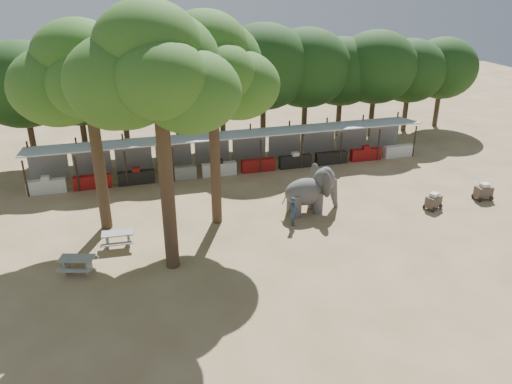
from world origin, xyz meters
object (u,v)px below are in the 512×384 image
object	(u,v)px
picnic_table_near	(77,263)
picnic_table_far	(118,237)
handler	(293,211)
yard_tree_back	(208,68)
yard_tree_center	(154,71)
cart_front	(433,201)
elephant	(312,190)
yard_tree_left	(84,77)
cart_back	(483,192)

from	to	relation	value
picnic_table_near	picnic_table_far	bearing A→B (deg)	63.27
handler	picnic_table_far	world-z (taller)	handler
yard_tree_back	picnic_table_near	world-z (taller)	yard_tree_back
picnic_table_near	picnic_table_far	size ratio (longest dim) A/B	1.17
yard_tree_center	handler	xyz separation A→B (m)	(7.13, 2.27, -8.37)
cart_front	picnic_table_near	bearing A→B (deg)	162.09
yard_tree_center	picnic_table_near	world-z (taller)	yard_tree_center
handler	elephant	bearing A→B (deg)	-39.98
yard_tree_center	handler	bearing A→B (deg)	17.69
yard_tree_left	cart_back	size ratio (longest dim) A/B	9.83
yard_tree_left	elephant	xyz separation A→B (m)	(11.74, -1.36, -6.87)
yard_tree_left	picnic_table_far	size ratio (longest dim) A/B	6.71
handler	cart_front	distance (m)	8.72
elephant	cart_back	distance (m)	10.98
yard_tree_back	elephant	size ratio (longest dim) A/B	3.26
yard_tree_left	picnic_table_near	size ratio (longest dim) A/B	5.76
picnic_table_near	elephant	bearing A→B (deg)	30.52
yard_tree_left	elephant	world-z (taller)	yard_tree_left
yard_tree_center	cart_back	size ratio (longest dim) A/B	10.74
yard_tree_left	cart_back	world-z (taller)	yard_tree_left
yard_tree_center	cart_back	xyz separation A→B (m)	(19.60, 2.25, -8.68)
yard_tree_back	picnic_table_near	distance (m)	11.35
yard_tree_back	elephant	bearing A→B (deg)	-3.58
yard_tree_left	picnic_table_far	distance (m)	8.12
elephant	picnic_table_near	xyz separation A→B (m)	(-12.94, -3.17, -0.82)
picnic_table_near	cart_back	distance (m)	23.87
yard_tree_left	cart_back	bearing A→B (deg)	-6.93
handler	picnic_table_near	bearing A→B (deg)	108.68
picnic_table_near	cart_front	distance (m)	20.09
handler	picnic_table_far	xyz separation A→B (m)	(-9.44, 0.19, -0.32)
elephant	cart_front	xyz separation A→B (m)	(7.10, -1.71, -0.83)
cart_front	cart_back	distance (m)	3.78
yard_tree_back	picnic_table_far	size ratio (longest dim) A/B	6.92
handler	yard_tree_back	bearing A→B (deg)	76.95
cart_front	handler	bearing A→B (deg)	155.66
cart_front	cart_back	size ratio (longest dim) A/B	1.09
elephant	cart_back	size ratio (longest dim) A/B	3.11
handler	yard_tree_left	bearing A→B (deg)	84.57
yard_tree_left	picnic_table_far	xyz separation A→B (m)	(0.69, -2.53, -7.69)
yard_tree_left	handler	xyz separation A→B (m)	(10.13, -2.73, -7.37)
handler	picnic_table_near	distance (m)	11.48
elephant	cart_front	world-z (taller)	elephant
cart_front	cart_back	xyz separation A→B (m)	(3.76, 0.32, 0.03)
yard_tree_left	handler	size ratio (longest dim) A/B	6.61
cart_back	picnic_table_near	bearing A→B (deg)	-173.63
yard_tree_back	elephant	world-z (taller)	yard_tree_back
yard_tree_center	yard_tree_back	xyz separation A→B (m)	(3.00, 4.00, -0.67)
picnic_table_near	picnic_table_far	xyz separation A→B (m)	(1.89, 2.00, -0.00)
handler	cart_back	distance (m)	12.47
yard_tree_center	elephant	world-z (taller)	yard_tree_center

